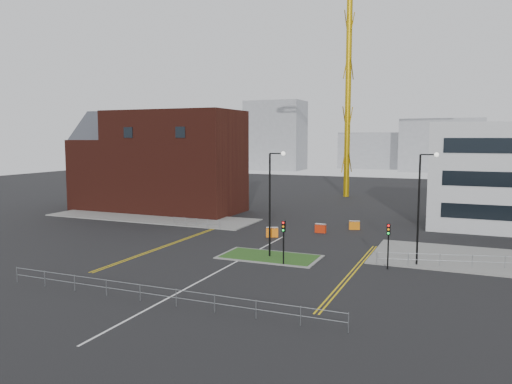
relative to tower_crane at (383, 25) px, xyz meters
The scene contains 24 objects.
ground 62.55m from the tower_crane, 93.60° to the right, with size 200.00×200.00×0.00m, color black.
pavement_left 49.99m from the tower_crane, 125.18° to the right, with size 28.00×8.00×0.12m, color slate.
island_kerb 55.49m from the tower_crane, 91.79° to the right, with size 8.60×4.60×0.08m, color slate.
grass_island 55.48m from the tower_crane, 91.79° to the right, with size 8.00×4.00×0.12m, color #254517.
brick_building 44.00m from the tower_crane, 134.09° to the right, with size 24.20×10.07×14.24m.
tower_crane is the anchor object (origin of this frame).
streetlamp_island 52.88m from the tower_crane, 91.52° to the right, with size 1.46×0.36×9.18m.
streetlamp_right_near 52.20m from the tower_crane, 76.66° to the right, with size 1.46×0.36×9.18m.
traffic_light_island 55.97m from the tower_crane, 89.39° to the right, with size 0.28×0.33×3.65m.
traffic_light_right 54.88m from the tower_crane, 79.79° to the right, with size 0.28×0.33×3.65m.
railing_front 67.58m from the tower_crane, 93.25° to the right, with size 24.05×0.05×1.10m.
railing_left 48.99m from the tower_crane, 111.21° to the right, with size 6.05×0.05×1.10m.
railing_right 54.82m from the tower_crane, 68.76° to the right, with size 19.05×5.05×1.10m.
centre_line 60.78m from the tower_crane, 93.73° to the right, with size 0.15×30.00×0.01m, color silver.
yellow_left_a 55.22m from the tower_crane, 105.40° to the right, with size 0.12×24.00×0.01m, color gold.
yellow_left_b 55.16m from the tower_crane, 105.05° to the right, with size 0.12×24.00×0.01m, color gold.
yellow_right_a 57.52m from the tower_crane, 83.04° to the right, with size 0.12×20.00×0.01m, color gold.
yellow_right_b 57.55m from the tower_crane, 82.69° to the right, with size 0.12×20.00×0.01m, color gold.
skyline_a 80.00m from the tower_crane, 123.90° to the left, with size 18.00×12.00×22.00m, color gray.
skyline_b 77.87m from the tower_crane, 85.01° to the left, with size 24.00×12.00×16.00m, color gray.
skyline_d 88.51m from the tower_crane, 97.72° to the left, with size 30.00×12.00×12.00m, color gray.
barrier_left 48.45m from the tower_crane, 96.56° to the right, with size 1.30×0.88×1.05m.
barrier_mid 44.87m from the tower_crane, 90.79° to the right, with size 1.21×0.46×1.00m.
barrier_right 42.39m from the tower_crane, 85.39° to the right, with size 1.24×0.70×0.99m.
Camera 1 is at (17.46, -31.41, 10.32)m, focal length 35.00 mm.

